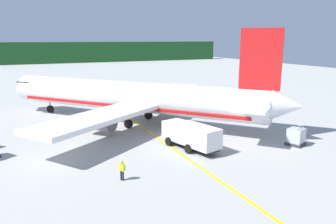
# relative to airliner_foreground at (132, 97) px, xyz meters

# --- Properties ---
(airliner_foreground) EXTENTS (30.40, 33.79, 11.90)m
(airliner_foreground) POSITION_rel_airliner_foreground_xyz_m (0.00, 0.00, 0.00)
(airliner_foreground) COLOR white
(airliner_foreground) RESTS_ON ground
(service_truck_baggage) EXTENTS (3.77, 6.93, 2.52)m
(service_truck_baggage) POSITION_rel_airliner_foreground_xyz_m (1.93, -12.38, -1.93)
(service_truck_baggage) COLOR white
(service_truck_baggage) RESTS_ON ground
(cargo_container_mid) EXTENTS (2.13, 2.13, 1.88)m
(cargo_container_mid) POSITION_rel_airliner_foreground_xyz_m (12.41, -15.89, -2.50)
(cargo_container_mid) COLOR #333338
(cargo_container_mid) RESTS_ON ground
(crew_loader_left) EXTENTS (0.46, 0.51, 1.62)m
(crew_loader_left) POSITION_rel_airliner_foreground_xyz_m (-6.51, -16.90, -2.44)
(crew_loader_left) COLOR #191E33
(crew_loader_left) RESTS_ON ground
(apron_guide_line) EXTENTS (0.30, 60.00, 0.01)m
(apron_guide_line) POSITION_rel_airliner_foreground_xyz_m (0.36, -4.57, -3.39)
(apron_guide_line) COLOR yellow
(apron_guide_line) RESTS_ON ground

